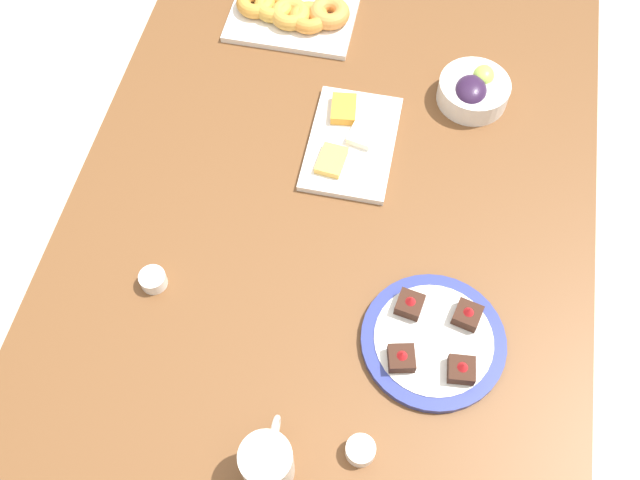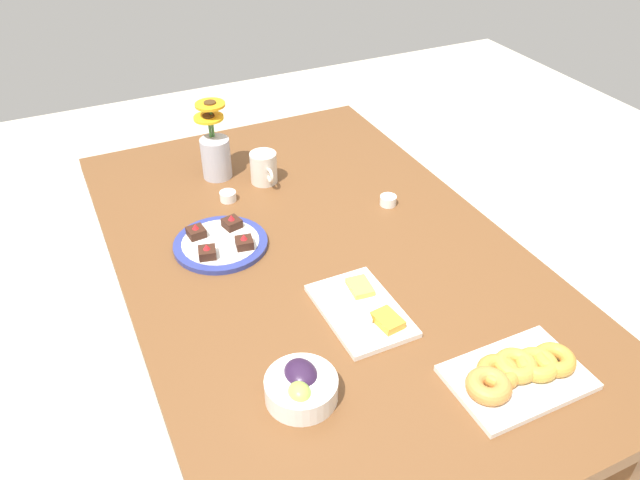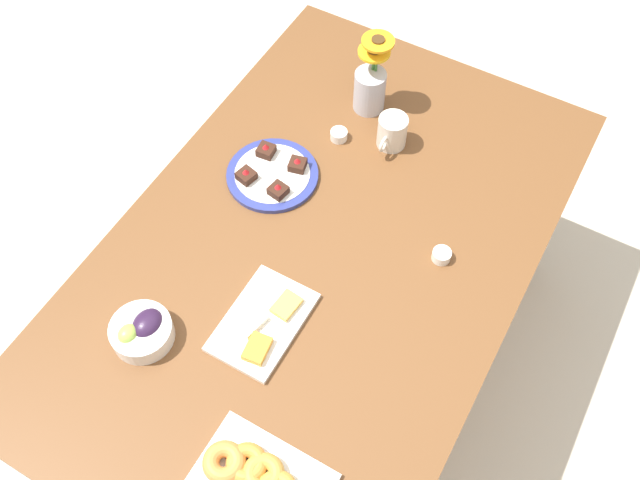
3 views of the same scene
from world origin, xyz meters
TOP-DOWN VIEW (x-y plane):
  - ground_plane at (0.00, 0.00)m, footprint 6.00×6.00m
  - dining_table at (0.00, 0.00)m, footprint 1.60×1.00m
  - coffee_mug at (-0.40, 0.00)m, footprint 0.12×0.08m
  - grape_bowl at (0.42, -0.24)m, footprint 0.15×0.15m
  - cheese_platter at (0.25, -0.01)m, footprint 0.26×0.17m
  - croissant_platter at (0.57, 0.18)m, footprint 0.19×0.28m
  - jam_cup_honey at (-0.35, -0.14)m, footprint 0.05×0.05m
  - jam_cup_berry at (-0.13, 0.28)m, footprint 0.05×0.05m
  - dessert_plate at (-0.14, -0.23)m, footprint 0.25×0.25m
  - flower_vase at (-0.50, -0.12)m, footprint 0.11×0.10m

SIDE VIEW (x-z plane):
  - ground_plane at x=0.00m, z-range 0.00..0.00m
  - dining_table at x=0.00m, z-range 0.28..1.02m
  - cheese_platter at x=0.25m, z-range 0.73..0.77m
  - dessert_plate at x=-0.14m, z-range 0.72..0.78m
  - jam_cup_honey at x=-0.35m, z-range 0.74..0.77m
  - jam_cup_berry at x=-0.13m, z-range 0.74..0.77m
  - croissant_platter at x=0.57m, z-range 0.74..0.79m
  - grape_bowl at x=0.42m, z-range 0.74..0.80m
  - coffee_mug at x=-0.40m, z-range 0.74..0.84m
  - flower_vase at x=-0.50m, z-range 0.70..0.94m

